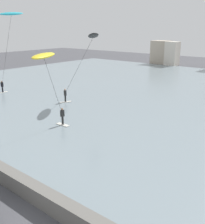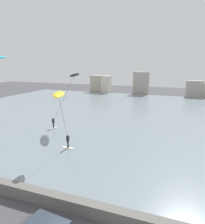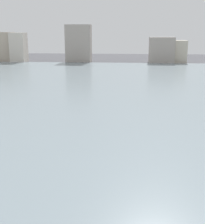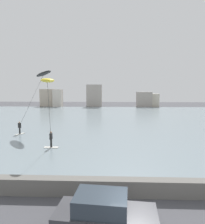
# 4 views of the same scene
# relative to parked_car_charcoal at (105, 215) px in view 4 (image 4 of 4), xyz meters

# --- Properties ---
(seawall_barrier) EXTENTS (60.00, 0.70, 0.96)m
(seawall_barrier) POSITION_rel_parked_car_charcoal_xyz_m (1.49, 3.19, -0.40)
(seawall_barrier) COLOR #66635E
(seawall_barrier) RESTS_ON ground
(water_bay) EXTENTS (84.00, 52.00, 0.10)m
(water_bay) POSITION_rel_parked_car_charcoal_xyz_m (1.49, 29.89, -0.83)
(water_bay) COLOR gray
(water_bay) RESTS_ON ground
(far_shore_buildings) EXTENTS (37.20, 4.59, 6.94)m
(far_shore_buildings) POSITION_rel_parked_car_charcoal_xyz_m (-5.03, 57.53, 1.91)
(far_shore_buildings) COLOR #B7A893
(far_shore_buildings) RESTS_ON ground
(parked_car_charcoal) EXTENTS (4.25, 2.20, 1.76)m
(parked_car_charcoal) POSITION_rel_parked_car_charcoal_xyz_m (0.00, 0.00, 0.00)
(parked_car_charcoal) COLOR #38383D
(parked_car_charcoal) RESTS_ON ground
(kitesurfer_yellow) EXTENTS (2.40, 4.07, 6.76)m
(kitesurfer_yellow) POSITION_rel_parked_car_charcoal_xyz_m (-5.23, 9.98, 5.23)
(kitesurfer_yellow) COLOR silver
(kitesurfer_yellow) RESTS_ON water_bay
(kitesurfer_black) EXTENTS (4.70, 4.81, 8.25)m
(kitesurfer_black) POSITION_rel_parked_car_charcoal_xyz_m (-8.97, 19.72, 6.44)
(kitesurfer_black) COLOR silver
(kitesurfer_black) RESTS_ON water_bay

